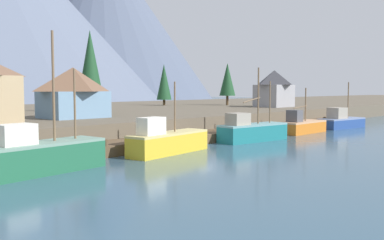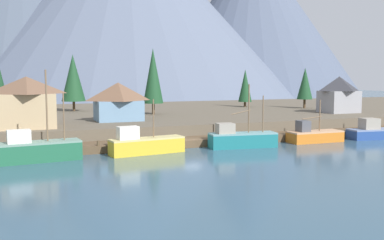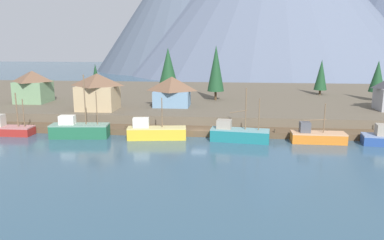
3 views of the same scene
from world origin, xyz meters
The scene contains 19 objects.
ground_plane centered at (0.00, 20.00, -0.50)m, with size 400.00×400.00×1.00m, color #335166.
dock centered at (0.00, 1.99, 0.50)m, with size 80.00×4.00×1.60m.
shoreline_bank centered at (0.00, 32.00, 1.25)m, with size 400.00×56.00×2.50m, color brown.
mountain_west_peak centered at (-18.26, 151.89, 35.98)m, with size 98.28×98.28×71.96m, color #475160.
mountain_central_peak centered at (25.94, 143.98, 41.22)m, with size 149.47×149.47×82.43m, color slate.
mountain_east_peak centered at (94.78, 152.72, 40.12)m, with size 110.93×110.93×80.24m, color #4C566B.
fishing_boat_green centered at (-19.09, -2.01, 1.26)m, with size 9.33×3.70×10.01m.
fishing_boat_yellow centered at (-6.78, -1.88, 1.16)m, with size 9.32×3.45×6.55m.
fishing_boat_teal centered at (6.16, -1.94, 1.17)m, with size 9.11×3.67×8.27m.
fishing_boat_orange centered at (18.01, -1.55, 0.96)m, with size 8.03×2.83×6.00m.
fishing_boat_blue centered at (28.61, -2.11, 1.04)m, with size 8.78×3.95×6.88m.
house_grey centered at (35.31, 13.94, 5.98)m, with size 6.68×5.39×6.79m.
house_tan centered at (-19.71, 9.26, 5.96)m, with size 7.33×6.38×6.77m.
house_blue centered at (-6.49, 14.29, 5.50)m, with size 7.19×5.61×5.86m.
conifer_near_left centered at (36.20, 25.74, 7.76)m, with size 3.28×3.28×8.63m.
conifer_near_right centered at (-23.14, 18.15, 7.39)m, with size 2.44×2.44×8.01m.
conifer_mid_left centered at (-10.69, 36.07, 9.00)m, with size 4.61×4.61×11.06m.
conifer_mid_right centered at (1.75, 23.23, 9.37)m, with size 3.62×3.62×11.78m.
conifer_back_left centered at (26.47, 34.37, 7.24)m, with size 3.03×3.03×8.37m.
Camera 2 is at (-20.63, -52.07, 9.24)m, focal length 40.80 mm.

